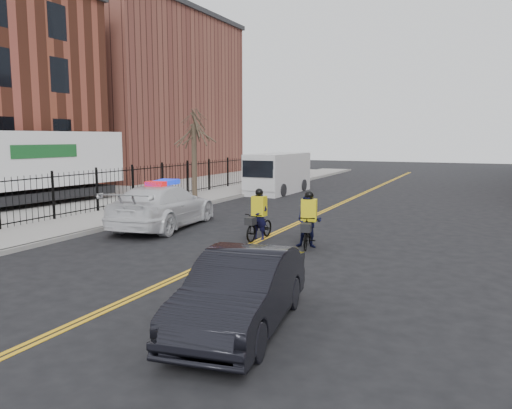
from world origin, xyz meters
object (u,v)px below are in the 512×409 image
Objects in this scene: police_cruiser at (163,206)px; cyclist_far at (309,225)px; dark_sedan at (242,291)px; cargo_van at (277,174)px; cyclist_near at (259,222)px; semi_trailer at (13,165)px.

police_cruiser is 3.23× the size of cyclist_far.
dark_sedan is 22.23m from cargo_van.
cyclist_far reaches higher than dark_sedan.
dark_sedan is 2.37× the size of cyclist_near.
cyclist_far is at bearing 162.96° from police_cruiser.
cyclist_far is (-1.05, 6.86, 0.01)m from dark_sedan.
police_cruiser is 10.71m from dark_sedan.
dark_sedan is 19.32m from semi_trailer.
semi_trailer is at bearing 143.15° from dark_sedan.
cyclist_near is at bearing 103.92° from dark_sedan.
police_cruiser is 9.85m from semi_trailer.
semi_trailer reaches higher than cargo_van.
cyclist_far is at bearing -11.28° from cyclist_near.
semi_trailer reaches higher than cyclist_near.
semi_trailer is (-9.06, -11.54, 0.92)m from cargo_van.
semi_trailer reaches higher than dark_sedan.
cargo_van is 0.48× the size of semi_trailer.
semi_trailer is at bearing -15.51° from police_cruiser.
cyclist_far is (6.79, -13.94, -0.49)m from cargo_van.
cyclist_near is at bearing -68.66° from cargo_van.
cargo_van is at bearing -94.79° from police_cruiser.
semi_trailer is (-16.91, 9.25, 1.42)m from dark_sedan.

